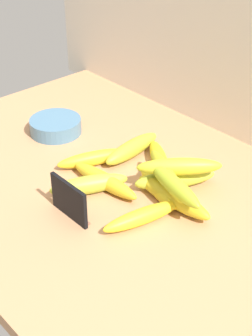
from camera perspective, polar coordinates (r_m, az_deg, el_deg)
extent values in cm
cube|color=tan|center=(117.62, -2.44, -2.00)|extent=(110.00, 76.00, 3.00)
cube|color=beige|center=(129.13, 11.20, 17.22)|extent=(130.00, 2.00, 70.00)
cube|color=black|center=(104.13, -6.42, -3.61)|extent=(11.00, 0.80, 8.40)
cube|color=#925F49|center=(106.85, -5.95, -5.12)|extent=(9.90, 1.20, 0.60)
cylinder|color=teal|center=(136.30, -7.91, 4.71)|extent=(13.63, 13.63, 3.90)
ellipsoid|color=yellow|center=(113.47, -2.44, -1.42)|extent=(19.66, 5.03, 3.66)
ellipsoid|color=#B3C134|center=(113.92, 5.54, -1.21)|extent=(12.67, 18.49, 4.32)
ellipsoid|color=gold|center=(108.37, 5.29, -3.25)|extent=(20.22, 4.55, 4.20)
ellipsoid|color=yellow|center=(121.58, -3.67, 1.09)|extent=(9.77, 17.98, 3.54)
ellipsoid|color=#B2BE35|center=(111.97, -4.17, -1.88)|extent=(11.32, 17.71, 4.11)
ellipsoid|color=gold|center=(124.64, 0.68, 2.22)|extent=(6.13, 18.61, 4.19)
ellipsoid|color=yellow|center=(103.37, 1.85, -5.44)|extent=(7.22, 18.40, 3.43)
ellipsoid|color=yellow|center=(111.37, 3.60, -2.25)|extent=(16.46, 8.85, 3.54)
ellipsoid|color=yellow|center=(121.04, 3.77, 0.96)|extent=(15.66, 12.22, 3.66)
ellipsoid|color=gold|center=(110.60, 6.02, 0.16)|extent=(14.96, 16.92, 3.91)
ellipsoid|color=#A9BD29|center=(104.96, 5.51, -2.00)|extent=(17.46, 7.24, 3.60)
ellipsoid|color=gold|center=(109.46, 4.61, -0.78)|extent=(19.77, 12.43, 3.42)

